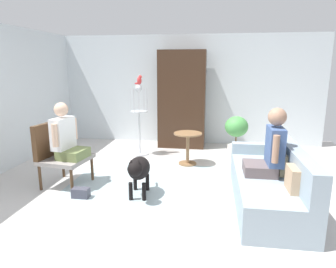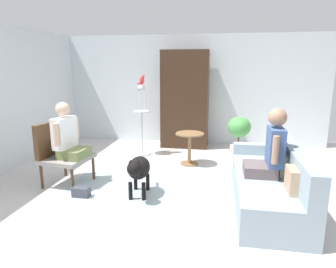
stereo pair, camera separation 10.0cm
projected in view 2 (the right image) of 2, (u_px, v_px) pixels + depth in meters
The scene contains 14 objects.
ground_plane at pixel (163, 191), 4.50m from camera, with size 7.15×7.15×0.00m, color beige.
back_wall at pixel (188, 90), 7.14m from camera, with size 6.34×0.12×2.51m, color silver.
area_rug at pixel (159, 190), 4.50m from camera, with size 2.84×2.48×0.01m, color #9EB2B7.
couch at pixel (271, 184), 4.00m from camera, with size 0.81×2.10×0.80m.
armchair at pixel (59, 149), 4.69m from camera, with size 0.72×0.75×0.97m.
person_on_couch at pixel (270, 149), 3.88m from camera, with size 0.49×0.58×0.88m.
person_on_armchair at pixel (67, 136), 4.59m from camera, with size 0.48×0.57×0.84m.
round_end_table at pixel (190, 145), 5.61m from camera, with size 0.52×0.52×0.60m.
dog at pixel (138, 169), 4.23m from camera, with size 0.35×0.83×0.63m.
bird_cage_stand at pixel (142, 122), 6.21m from camera, with size 0.36×0.36×1.45m.
parrot at pixel (142, 80), 6.02m from camera, with size 0.17×0.10×0.19m.
potted_plant at pixel (239, 133), 5.99m from camera, with size 0.45×0.45×0.84m.
armoire_cabinet at pixel (185, 99), 6.79m from camera, with size 1.03×0.56×2.15m, color #382316.
handbag at pixel (81, 192), 4.28m from camera, with size 0.24×0.13×0.14m, color #3F3F4C.
Camera 2 is at (0.80, -4.13, 1.81)m, focal length 32.42 mm.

